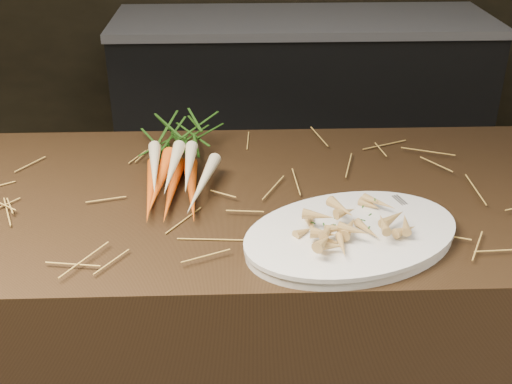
% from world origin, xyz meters
% --- Properties ---
extents(main_counter, '(2.40, 0.70, 0.90)m').
position_xyz_m(main_counter, '(0.00, 0.30, 0.45)').
color(main_counter, black).
rests_on(main_counter, ground).
extents(back_counter, '(1.82, 0.62, 0.84)m').
position_xyz_m(back_counter, '(0.30, 2.18, 0.42)').
color(back_counter, black).
rests_on(back_counter, ground).
extents(straw_bedding, '(1.40, 0.60, 0.02)m').
position_xyz_m(straw_bedding, '(0.00, 0.30, 0.91)').
color(straw_bedding, '#A9762F').
rests_on(straw_bedding, main_counter).
extents(root_veg_bunch, '(0.18, 0.49, 0.09)m').
position_xyz_m(root_veg_bunch, '(-0.17, 0.43, 0.94)').
color(root_veg_bunch, '#C54711').
rests_on(root_veg_bunch, main_counter).
extents(serving_platter, '(0.49, 0.41, 0.02)m').
position_xyz_m(serving_platter, '(0.18, 0.10, 0.91)').
color(serving_platter, white).
rests_on(serving_platter, main_counter).
extents(roasted_veg_heap, '(0.24, 0.21, 0.05)m').
position_xyz_m(roasted_veg_heap, '(0.18, 0.10, 0.95)').
color(roasted_veg_heap, olive).
rests_on(roasted_veg_heap, serving_platter).
extents(serving_fork, '(0.06, 0.15, 0.00)m').
position_xyz_m(serving_fork, '(0.32, 0.14, 0.92)').
color(serving_fork, silver).
rests_on(serving_fork, serving_platter).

